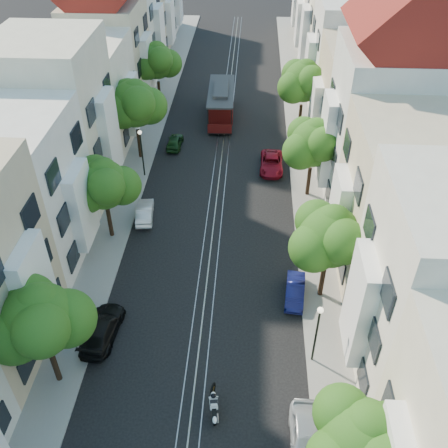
% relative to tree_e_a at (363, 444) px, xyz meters
% --- Properties ---
extents(ground, '(200.00, 200.00, 0.00)m').
position_rel_tree_e_a_xyz_m(ground, '(-7.26, 31.02, -4.40)').
color(ground, black).
rests_on(ground, ground).
extents(sidewalk_east, '(2.50, 80.00, 0.12)m').
position_rel_tree_e_a_xyz_m(sidewalk_east, '(-0.01, 31.02, -4.34)').
color(sidewalk_east, gray).
rests_on(sidewalk_east, ground).
extents(sidewalk_west, '(2.50, 80.00, 0.12)m').
position_rel_tree_e_a_xyz_m(sidewalk_west, '(-14.51, 31.02, -4.34)').
color(sidewalk_west, gray).
rests_on(sidewalk_west, ground).
extents(rail_left, '(0.06, 80.00, 0.02)m').
position_rel_tree_e_a_xyz_m(rail_left, '(-7.81, 31.02, -4.39)').
color(rail_left, gray).
rests_on(rail_left, ground).
extents(rail_slot, '(0.06, 80.00, 0.02)m').
position_rel_tree_e_a_xyz_m(rail_slot, '(-7.26, 31.02, -4.39)').
color(rail_slot, gray).
rests_on(rail_slot, ground).
extents(rail_right, '(0.06, 80.00, 0.02)m').
position_rel_tree_e_a_xyz_m(rail_right, '(-6.71, 31.02, -4.39)').
color(rail_right, gray).
rests_on(rail_right, ground).
extents(lane_line, '(0.08, 80.00, 0.01)m').
position_rel_tree_e_a_xyz_m(lane_line, '(-7.26, 31.02, -4.40)').
color(lane_line, tan).
rests_on(lane_line, ground).
extents(townhouses_east, '(7.75, 72.00, 12.00)m').
position_rel_tree_e_a_xyz_m(townhouses_east, '(4.61, 30.94, 0.79)').
color(townhouses_east, beige).
rests_on(townhouses_east, ground).
extents(townhouses_west, '(7.75, 72.00, 11.76)m').
position_rel_tree_e_a_xyz_m(townhouses_west, '(-19.13, 30.94, 0.68)').
color(townhouses_west, silver).
rests_on(townhouses_west, ground).
extents(tree_e_a, '(4.72, 3.87, 6.27)m').
position_rel_tree_e_a_xyz_m(tree_e_a, '(0.00, 0.00, 0.00)').
color(tree_e_a, black).
rests_on(tree_e_a, ground).
extents(tree_e_b, '(4.93, 4.08, 6.68)m').
position_rel_tree_e_a_xyz_m(tree_e_b, '(0.00, 12.00, 0.34)').
color(tree_e_b, black).
rests_on(tree_e_b, ground).
extents(tree_e_c, '(4.84, 3.99, 6.52)m').
position_rel_tree_e_a_xyz_m(tree_e_c, '(0.00, 23.00, 0.20)').
color(tree_e_c, black).
rests_on(tree_e_c, ground).
extents(tree_e_d, '(5.01, 4.16, 6.85)m').
position_rel_tree_e_a_xyz_m(tree_e_d, '(0.00, 34.00, 0.47)').
color(tree_e_d, black).
rests_on(tree_e_d, ground).
extents(tree_w_a, '(4.93, 4.08, 6.68)m').
position_rel_tree_e_a_xyz_m(tree_w_a, '(-14.40, 5.00, 0.34)').
color(tree_w_a, black).
rests_on(tree_w_a, ground).
extents(tree_w_b, '(4.72, 3.87, 6.27)m').
position_rel_tree_e_a_xyz_m(tree_w_b, '(-14.40, 17.00, 0.00)').
color(tree_w_b, black).
rests_on(tree_w_b, ground).
extents(tree_w_c, '(5.13, 4.28, 7.09)m').
position_rel_tree_e_a_xyz_m(tree_w_c, '(-14.40, 28.00, 0.67)').
color(tree_w_c, black).
rests_on(tree_w_c, ground).
extents(tree_w_d, '(4.84, 3.99, 6.52)m').
position_rel_tree_e_a_xyz_m(tree_w_d, '(-14.40, 39.00, 0.20)').
color(tree_w_d, black).
rests_on(tree_w_d, ground).
extents(lamp_east, '(0.32, 0.32, 4.16)m').
position_rel_tree_e_a_xyz_m(lamp_east, '(-0.96, 7.02, -1.55)').
color(lamp_east, black).
rests_on(lamp_east, ground).
extents(lamp_west, '(0.32, 0.32, 4.16)m').
position_rel_tree_e_a_xyz_m(lamp_west, '(-13.56, 25.02, -1.55)').
color(lamp_west, black).
rests_on(lamp_west, ground).
extents(sportbike_rider, '(0.56, 2.01, 1.39)m').
position_rel_tree_e_a_xyz_m(sportbike_rider, '(-6.13, 3.65, -3.67)').
color(sportbike_rider, black).
rests_on(sportbike_rider, ground).
extents(cable_car, '(2.67, 7.99, 3.05)m').
position_rel_tree_e_a_xyz_m(cable_car, '(-7.76, 36.11, -2.59)').
color(cable_car, black).
rests_on(cable_car, ground).
extents(parked_car_e_near, '(1.62, 3.91, 1.32)m').
position_rel_tree_e_a_xyz_m(parked_car_e_near, '(-1.66, 2.13, -3.74)').
color(parked_car_e_near, '#ABB2B8').
rests_on(parked_car_e_near, ground).
extents(parked_car_e_mid, '(1.44, 3.33, 1.07)m').
position_rel_tree_e_a_xyz_m(parked_car_e_mid, '(-1.66, 11.76, -3.86)').
color(parked_car_e_mid, '#0D1144').
rests_on(parked_car_e_mid, ground).
extents(parked_car_e_far, '(2.05, 4.24, 1.16)m').
position_rel_tree_e_a_xyz_m(parked_car_e_far, '(-2.86, 26.76, -3.82)').
color(parked_car_e_far, maroon).
rests_on(parked_car_e_far, ground).
extents(parked_car_w_near, '(2.07, 4.37, 1.23)m').
position_rel_tree_e_a_xyz_m(parked_car_w_near, '(-12.86, 8.09, -3.78)').
color(parked_car_w_near, black).
rests_on(parked_car_w_near, ground).
extents(parked_car_w_mid, '(1.58, 3.49, 1.11)m').
position_rel_tree_e_a_xyz_m(parked_car_w_mid, '(-12.46, 19.30, -3.84)').
color(parked_car_w_mid, silver).
rests_on(parked_car_w_mid, ground).
extents(parked_car_w_far, '(1.37, 3.21, 1.08)m').
position_rel_tree_e_a_xyz_m(parked_car_w_far, '(-11.66, 30.11, -3.86)').
color(parked_car_w_far, '#153415').
rests_on(parked_car_w_far, ground).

